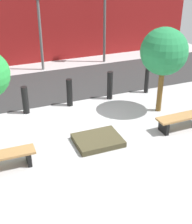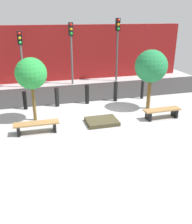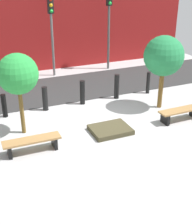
# 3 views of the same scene
# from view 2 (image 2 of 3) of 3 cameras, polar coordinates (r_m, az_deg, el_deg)

# --- Properties ---
(ground_plane) EXTENTS (18.00, 18.00, 0.00)m
(ground_plane) POSITION_cam_2_polar(r_m,az_deg,el_deg) (10.94, 0.50, -1.44)
(ground_plane) COLOR #AAAAAA
(road_strip) EXTENTS (18.00, 3.48, 0.01)m
(road_strip) POSITION_cam_2_polar(r_m,az_deg,el_deg) (14.63, -3.88, 4.50)
(road_strip) COLOR #2E2E2E
(road_strip) RESTS_ON ground
(building_facade) EXTENTS (16.20, 0.50, 3.63)m
(building_facade) POSITION_cam_2_polar(r_m,az_deg,el_deg) (17.46, -6.37, 13.27)
(building_facade) COLOR maroon
(building_facade) RESTS_ON ground
(bench_left) EXTENTS (1.71, 0.45, 0.42)m
(bench_left) POSITION_cam_2_polar(r_m,az_deg,el_deg) (9.77, -13.45, -3.01)
(bench_left) COLOR black
(bench_left) RESTS_ON ground
(bench_right) EXTENTS (1.65, 0.45, 0.44)m
(bench_right) POSITION_cam_2_polar(r_m,az_deg,el_deg) (11.19, 14.82, 0.07)
(bench_right) COLOR black
(bench_right) RESTS_ON ground
(planter_bed) EXTENTS (1.30, 1.02, 0.16)m
(planter_bed) POSITION_cam_2_polar(r_m,az_deg,el_deg) (10.43, 1.34, -2.16)
(planter_bed) COLOR #403B25
(planter_bed) RESTS_ON ground
(tree_behind_left_bench) EXTENTS (1.28, 1.28, 2.67)m
(tree_behind_left_bench) POSITION_cam_2_polar(r_m,az_deg,el_deg) (10.48, -14.63, 8.43)
(tree_behind_left_bench) COLOR brown
(tree_behind_left_bench) RESTS_ON ground
(tree_behind_right_bench) EXTENTS (1.49, 1.49, 2.80)m
(tree_behind_right_bench) POSITION_cam_2_polar(r_m,az_deg,el_deg) (11.81, 12.48, 10.11)
(tree_behind_right_bench) COLOR brown
(tree_behind_right_bench) RESTS_ON ground
(bollard_far_left) EXTENTS (0.18, 0.18, 0.87)m
(bollard_far_left) POSITION_cam_2_polar(r_m,az_deg,el_deg) (12.34, -15.96, 2.56)
(bollard_far_left) COLOR black
(bollard_far_left) RESTS_ON ground
(bollard_left) EXTENTS (0.21, 0.21, 0.93)m
(bollard_left) POSITION_cam_2_polar(r_m,az_deg,el_deg) (12.39, -8.93, 3.38)
(bollard_left) COLOR black
(bollard_left) RESTS_ON ground
(bollard_center) EXTENTS (0.20, 0.20, 0.97)m
(bollard_center) POSITION_cam_2_polar(r_m,az_deg,el_deg) (12.63, -2.06, 4.07)
(bollard_center) COLOR black
(bollard_center) RESTS_ON ground
(bollard_right) EXTENTS (0.20, 0.20, 1.03)m
(bollard_right) POSITION_cam_2_polar(r_m,az_deg,el_deg) (13.05, 4.48, 4.73)
(bollard_right) COLOR black
(bollard_right) RESTS_ON ground
(bollard_far_right) EXTENTS (0.16, 0.16, 0.95)m
(bollard_far_right) POSITION_cam_2_polar(r_m,az_deg,el_deg) (13.64, 10.53, 4.99)
(bollard_far_right) COLOR black
(bollard_far_right) RESTS_ON ground
(traffic_light_west) EXTENTS (0.28, 0.27, 3.36)m
(traffic_light_west) POSITION_cam_2_polar(r_m,az_deg,el_deg) (15.87, -16.79, 13.60)
(traffic_light_west) COLOR #616161
(traffic_light_west) RESTS_ON ground
(traffic_light_mid_west) EXTENTS (0.28, 0.27, 3.81)m
(traffic_light_mid_west) POSITION_cam_2_polar(r_m,az_deg,el_deg) (16.08, -5.67, 15.51)
(traffic_light_mid_west) COLOR slate
(traffic_light_mid_west) RESTS_ON ground
(traffic_light_mid_east) EXTENTS (0.28, 0.27, 4.04)m
(traffic_light_mid_east) POSITION_cam_2_polar(r_m,az_deg,el_deg) (16.86, 4.93, 16.32)
(traffic_light_mid_east) COLOR #505050
(traffic_light_mid_east) RESTS_ON ground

